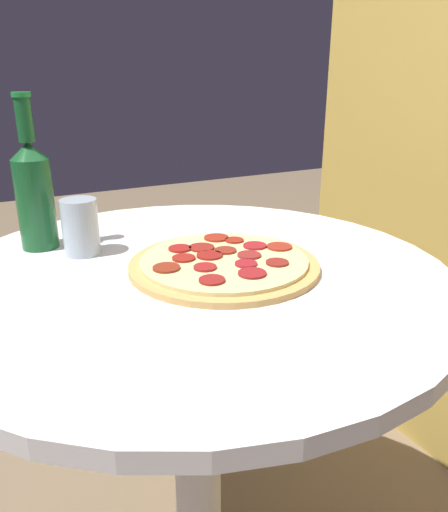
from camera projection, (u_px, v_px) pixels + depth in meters
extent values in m
cylinder|color=white|center=(198.00, 464.00, 0.92)|extent=(0.09, 0.09, 0.73)
cylinder|color=white|center=(193.00, 276.00, 0.79)|extent=(0.81, 0.81, 0.02)
cylinder|color=tan|center=(224.00, 265.00, 0.79)|extent=(0.30, 0.30, 0.01)
cylinder|color=beige|center=(224.00, 260.00, 0.79)|extent=(0.26, 0.26, 0.01)
cylinder|color=maroon|center=(209.00, 255.00, 0.79)|extent=(0.04, 0.04, 0.00)
cylinder|color=maroon|center=(255.00, 246.00, 0.84)|extent=(0.04, 0.04, 0.00)
cylinder|color=maroon|center=(252.00, 273.00, 0.72)|extent=(0.04, 0.04, 0.00)
cylinder|color=maroon|center=(249.00, 255.00, 0.79)|extent=(0.04, 0.04, 0.00)
cylinder|color=maroon|center=(166.00, 268.00, 0.74)|extent=(0.04, 0.04, 0.00)
cylinder|color=maroon|center=(184.00, 258.00, 0.78)|extent=(0.04, 0.04, 0.00)
cylinder|color=maroon|center=(279.00, 247.00, 0.83)|extent=(0.04, 0.04, 0.00)
cylinder|color=maroon|center=(203.00, 268.00, 0.74)|extent=(0.03, 0.03, 0.00)
cylinder|color=maroon|center=(202.00, 248.00, 0.83)|extent=(0.04, 0.04, 0.00)
cylinder|color=maroon|center=(246.00, 264.00, 0.76)|extent=(0.03, 0.03, 0.00)
cylinder|color=maroon|center=(277.00, 263.00, 0.76)|extent=(0.04, 0.04, 0.00)
cylinder|color=maroon|center=(212.00, 280.00, 0.70)|extent=(0.04, 0.04, 0.00)
cylinder|color=maroon|center=(225.00, 250.00, 0.82)|extent=(0.04, 0.04, 0.00)
cylinder|color=maroon|center=(234.00, 240.00, 0.86)|extent=(0.03, 0.03, 0.00)
cylinder|color=maroon|center=(179.00, 249.00, 0.82)|extent=(0.04, 0.04, 0.00)
cylinder|color=maroon|center=(216.00, 238.00, 0.88)|extent=(0.04, 0.04, 0.00)
cylinder|color=#195628|center=(36.00, 204.00, 0.86)|extent=(0.06, 0.06, 0.16)
cone|color=#195628|center=(28.00, 151.00, 0.83)|extent=(0.06, 0.06, 0.03)
cylinder|color=#195628|center=(24.00, 120.00, 0.81)|extent=(0.03, 0.03, 0.07)
cylinder|color=#1E8438|center=(21.00, 94.00, 0.80)|extent=(0.03, 0.03, 0.01)
cylinder|color=#ADBCC6|center=(80.00, 227.00, 0.84)|extent=(0.06, 0.06, 0.09)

